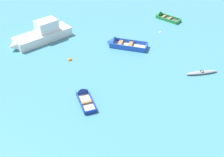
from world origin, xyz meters
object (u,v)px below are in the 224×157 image
Objects in this scene: kayak_grey_center at (202,72)px; mooring_buoy_outer_edge at (70,60)px; rowboat_green_near_right at (162,17)px; rowboat_blue_cluster_outer at (119,44)px; mooring_buoy_between_boats_left at (160,33)px; rowboat_deep_blue_near_left at (84,96)px; motor_launch_white_far_left at (38,36)px.

kayak_grey_center reaches higher than mooring_buoy_outer_edge.
rowboat_blue_cluster_outer is at bearing -131.58° from rowboat_green_near_right.
rowboat_green_near_right is at bearing 75.91° from mooring_buoy_between_boats_left.
rowboat_deep_blue_near_left is at bearing -75.63° from mooring_buoy_outer_edge.
motor_launch_white_far_left is at bearing -174.33° from mooring_buoy_between_boats_left.
rowboat_deep_blue_near_left is (-8.86, -14.08, -0.00)m from rowboat_green_near_right.
kayak_grey_center is 8.03m from mooring_buoy_between_boats_left.
rowboat_deep_blue_near_left is at bearing -112.85° from rowboat_blue_cluster_outer.
rowboat_blue_cluster_outer is at bearing -151.08° from mooring_buoy_between_boats_left.
motor_launch_white_far_left is at bearing 156.21° from kayak_grey_center.
motor_launch_white_far_left is 2.11× the size of rowboat_deep_blue_near_left.
rowboat_green_near_right reaches higher than mooring_buoy_outer_edge.
rowboat_blue_cluster_outer reaches higher than rowboat_deep_blue_near_left.
motor_launch_white_far_left is 16.68× the size of mooring_buoy_outer_edge.
rowboat_deep_blue_near_left is 5.58m from mooring_buoy_outer_edge.
motor_launch_white_far_left reaches higher than mooring_buoy_between_boats_left.
mooring_buoy_outer_edge is at bearing 166.27° from kayak_grey_center.
mooring_buoy_between_boats_left is at bearing 52.62° from rowboat_deep_blue_near_left.
rowboat_blue_cluster_outer reaches higher than mooring_buoy_between_boats_left.
rowboat_deep_blue_near_left reaches higher than mooring_buoy_between_boats_left.
mooring_buoy_between_boats_left is at bearing 28.92° from rowboat_blue_cluster_outer.
motor_launch_white_far_left is at bearing 170.74° from rowboat_blue_cluster_outer.
rowboat_blue_cluster_outer is (-6.74, 5.19, 0.09)m from kayak_grey_center.
rowboat_deep_blue_near_left is 10.40× the size of mooring_buoy_between_boats_left.
mooring_buoy_between_boats_left is 10.55m from mooring_buoy_outer_edge.
mooring_buoy_between_boats_left is 0.76× the size of mooring_buoy_outer_edge.
kayak_grey_center is 8.51m from rowboat_blue_cluster_outer.
mooring_buoy_outer_edge reaches higher than mooring_buoy_between_boats_left.
rowboat_green_near_right is 16.64m from rowboat_deep_blue_near_left.
rowboat_deep_blue_near_left is at bearing -62.68° from motor_launch_white_far_left.
rowboat_blue_cluster_outer reaches higher than mooring_buoy_outer_edge.
rowboat_green_near_right is 10.48× the size of mooring_buoy_between_boats_left.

